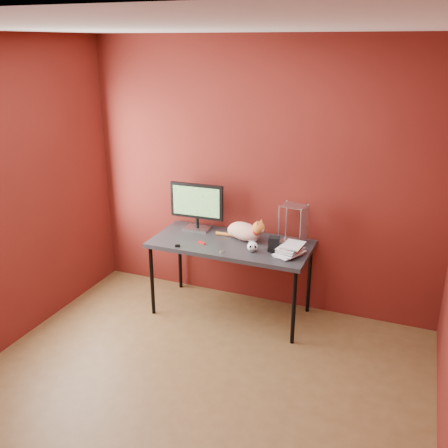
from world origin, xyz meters
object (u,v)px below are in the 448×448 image
at_px(monitor, 197,204).
at_px(cat, 244,231).
at_px(desk, 231,247).
at_px(speaker, 274,245).
at_px(skull_mug, 252,247).
at_px(book_stack, 285,190).

height_order(monitor, cat, monitor).
relative_size(desk, cat, 2.88).
xyz_separation_m(desk, speaker, (0.43, -0.06, 0.11)).
bearing_deg(skull_mug, speaker, 2.91).
height_order(monitor, book_stack, book_stack).
xyz_separation_m(cat, speaker, (0.34, -0.16, -0.02)).
distance_m(monitor, speaker, 0.93).
distance_m(desk, cat, 0.19).
height_order(desk, skull_mug, skull_mug).
bearing_deg(desk, skull_mug, -28.31).
bearing_deg(monitor, cat, -11.38).
xyz_separation_m(monitor, skull_mug, (0.70, -0.33, -0.22)).
bearing_deg(cat, book_stack, 1.05).
bearing_deg(skull_mug, cat, 101.28).
relative_size(cat, book_stack, 0.45).
distance_m(cat, skull_mug, 0.29).
relative_size(monitor, skull_mug, 5.24).
bearing_deg(skull_mug, book_stack, -5.83).
xyz_separation_m(speaker, book_stack, (0.08, -0.01, 0.52)).
relative_size(monitor, speaker, 4.11).
xyz_separation_m(monitor, speaker, (0.87, -0.24, -0.20)).
bearing_deg(desk, book_stack, -6.74).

